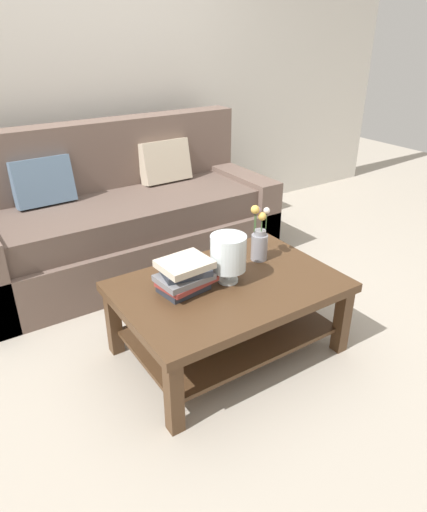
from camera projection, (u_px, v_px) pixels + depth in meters
name	position (u px, v px, depth m)	size (l,w,h in m)	color
ground_plane	(205.00, 319.00, 2.96)	(10.00, 10.00, 0.00)	#ADA393
back_wall	(90.00, 73.00, 3.58)	(6.40, 0.12, 2.70)	beige
couch	(123.00, 221.00, 3.48)	(2.23, 0.90, 1.06)	brown
coffee_table	(227.00, 303.00, 2.54)	(1.19, 0.80, 0.45)	#4C331E
book_stack_main	(185.00, 276.00, 2.38)	(0.32, 0.24, 0.17)	#2D333D
glass_hurricane_vase	(228.00, 254.00, 2.43)	(0.19, 0.19, 0.27)	silver
flower_pitcher	(259.00, 239.00, 2.68)	(0.12, 0.11, 0.34)	gray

